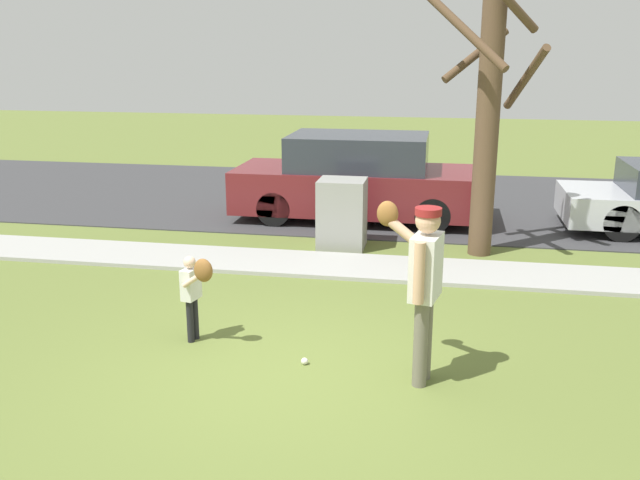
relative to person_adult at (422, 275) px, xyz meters
name	(u,v)px	position (x,y,z in m)	size (l,w,h in m)	color
ground_plane	(334,269)	(-1.41, 3.39, -1.11)	(48.00, 48.00, 0.00)	olive
sidewalk_strip	(335,265)	(-1.41, 3.49, -1.08)	(36.00, 1.20, 0.06)	#A3A39E
road_surface	(371,199)	(-1.41, 8.49, -1.10)	(36.00, 6.80, 0.02)	#38383A
person_adult	(422,275)	(0.00, 0.00, 0.00)	(0.69, 0.76, 1.78)	#6B6656
person_child	(195,286)	(-2.50, 0.47, -0.43)	(0.44, 0.47, 1.05)	black
baseball	(305,361)	(-1.19, 0.14, -1.07)	(0.07, 0.07, 0.07)	white
utility_cabinet	(342,214)	(-1.47, 4.62, -0.54)	(0.77, 0.70, 1.15)	gray
street_tree_near	(488,111)	(0.78, 4.62, 1.18)	(1.84, 1.88, 4.26)	brown
parked_suv_maroon	(358,179)	(-1.46, 6.59, -0.32)	(4.70, 1.90, 1.63)	maroon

